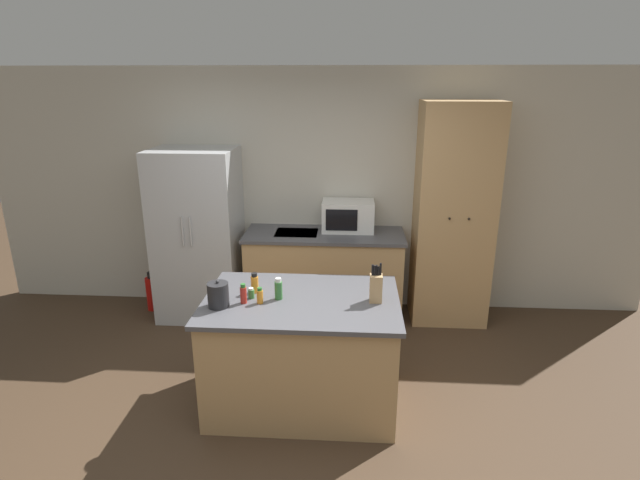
{
  "coord_description": "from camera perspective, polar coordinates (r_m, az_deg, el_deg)",
  "views": [
    {
      "loc": [
        0.39,
        -2.97,
        2.47
      ],
      "look_at": [
        0.1,
        1.4,
        1.05
      ],
      "focal_mm": 28.0,
      "sensor_mm": 36.0,
      "label": 1
    }
  ],
  "objects": [
    {
      "name": "microwave",
      "position": [
        5.26,
        3.22,
        2.78
      ],
      "size": [
        0.54,
        0.35,
        0.32
      ],
      "color": "white",
      "rests_on": "back_counter"
    },
    {
      "name": "spice_bottle_short_red",
      "position": [
        3.81,
        -7.87,
        -6.05
      ],
      "size": [
        0.05,
        0.05,
        0.08
      ],
      "color": "#337033",
      "rests_on": "kitchen_island"
    },
    {
      "name": "kitchen_island",
      "position": [
        3.99,
        -2.05,
        -12.52
      ],
      "size": [
        1.47,
        1.0,
        0.89
      ],
      "color": "tan",
      "rests_on": "ground_plane"
    },
    {
      "name": "spice_bottle_pale_salt",
      "position": [
        3.71,
        -6.88,
        -6.36
      ],
      "size": [
        0.05,
        0.05,
        0.12
      ],
      "color": "orange",
      "rests_on": "kitchen_island"
    },
    {
      "name": "spice_bottle_tall_dark",
      "position": [
        3.89,
        -7.48,
        -4.95
      ],
      "size": [
        0.06,
        0.06,
        0.16
      ],
      "color": "orange",
      "rests_on": "kitchen_island"
    },
    {
      "name": "spice_bottle_green_herb",
      "position": [
        3.76,
        -4.77,
        -5.63
      ],
      "size": [
        0.06,
        0.06,
        0.17
      ],
      "color": "#337033",
      "rests_on": "kitchen_island"
    },
    {
      "name": "kettle",
      "position": [
        3.7,
        -11.56,
        -6.16
      ],
      "size": [
        0.15,
        0.15,
        0.21
      ],
      "color": "#232326",
      "rests_on": "kitchen_island"
    },
    {
      "name": "ground_plane",
      "position": [
        3.89,
        -3.06,
        -21.56
      ],
      "size": [
        14.0,
        14.0,
        0.0
      ],
      "primitive_type": "plane",
      "color": "#423021"
    },
    {
      "name": "back_counter",
      "position": [
        5.36,
        0.48,
        -3.95
      ],
      "size": [
        1.66,
        0.66,
        0.94
      ],
      "color": "tan",
      "rests_on": "ground_plane"
    },
    {
      "name": "pantry_cabinet",
      "position": [
        5.28,
        14.99,
        2.71
      ],
      "size": [
        0.76,
        0.57,
        2.28
      ],
      "color": "tan",
      "rests_on": "ground_plane"
    },
    {
      "name": "fire_extinguisher",
      "position": [
        5.88,
        -18.7,
        -5.77
      ],
      "size": [
        0.11,
        0.11,
        0.45
      ],
      "color": "red",
      "rests_on": "ground_plane"
    },
    {
      "name": "refrigerator",
      "position": [
        5.42,
        -13.73,
        0.6
      ],
      "size": [
        0.85,
        0.71,
        1.8
      ],
      "color": "#B7BABC",
      "rests_on": "ground_plane"
    },
    {
      "name": "wall_back",
      "position": [
        5.45,
        -0.42,
        5.55
      ],
      "size": [
        7.2,
        0.06,
        2.6
      ],
      "color": "beige",
      "rests_on": "ground_plane"
    },
    {
      "name": "spice_bottle_amber_oil",
      "position": [
        3.73,
        -8.75,
        -6.13
      ],
      "size": [
        0.05,
        0.05,
        0.15
      ],
      "color": "#B2281E",
      "rests_on": "kitchen_island"
    },
    {
      "name": "knife_block",
      "position": [
        3.71,
        6.41,
        -5.4
      ],
      "size": [
        0.09,
        0.09,
        0.3
      ],
      "color": "tan",
      "rests_on": "kitchen_island"
    }
  ]
}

